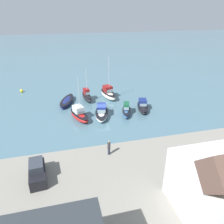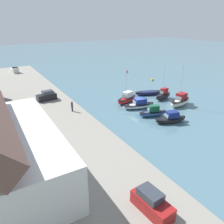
{
  "view_description": "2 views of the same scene",
  "coord_description": "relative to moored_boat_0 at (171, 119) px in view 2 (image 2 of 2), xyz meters",
  "views": [
    {
      "loc": [
        7.6,
        38.16,
        19.57
      ],
      "look_at": [
        -1.45,
        1.95,
        1.73
      ],
      "focal_mm": 35.0,
      "sensor_mm": 36.0,
      "label": 1
    },
    {
      "loc": [
        -36.05,
        27.9,
        18.28
      ],
      "look_at": [
        -3.32,
        8.72,
        2.23
      ],
      "focal_mm": 35.0,
      "sensor_mm": 36.0,
      "label": 2
    }
  ],
  "objects": [
    {
      "name": "ground_plane",
      "position": [
        8.89,
        1.11,
        -0.8
      ],
      "size": [
        320.0,
        320.0,
        0.0
      ],
      "primitive_type": "plane",
      "color": "slate"
    },
    {
      "name": "harbor_clubhouse",
      "position": [
        -3.23,
        29.37,
        3.96
      ],
      "size": [
        20.51,
        12.17,
        8.95
      ],
      "color": "white",
      "rests_on": "quay_promenade"
    },
    {
      "name": "moored_boat_0",
      "position": [
        0.0,
        0.0,
        0.0
      ],
      "size": [
        3.72,
        6.65,
        2.24
      ],
      "rotation": [
        0.0,
        0.0,
        -0.27
      ],
      "color": "black",
      "rests_on": "ground_plane"
    },
    {
      "name": "moored_boat_1",
      "position": [
        3.98,
        1.15,
        0.05
      ],
      "size": [
        3.25,
        5.99,
        2.35
      ],
      "rotation": [
        0.0,
        0.0,
        -0.31
      ],
      "color": "#33568E",
      "rests_on": "ground_plane"
    },
    {
      "name": "moored_boat_2",
      "position": [
        9.01,
        0.86,
        0.03
      ],
      "size": [
        4.03,
        7.68,
        2.3
      ],
      "rotation": [
        0.0,
        0.0,
        -0.23
      ],
      "color": "white",
      "rests_on": "ground_plane"
    },
    {
      "name": "moored_boat_3",
      "position": [
        13.48,
        1.03,
        0.16
      ],
      "size": [
        4.14,
        6.79,
        8.42
      ],
      "rotation": [
        0.0,
        0.0,
        0.32
      ],
      "color": "red",
      "rests_on": "ground_plane"
    },
    {
      "name": "moored_boat_4",
      "position": [
        5.53,
        -8.33,
        0.3
      ],
      "size": [
        3.67,
        6.86,
        9.91
      ],
      "rotation": [
        0.0,
        0.0,
        0.21
      ],
      "color": "white",
      "rests_on": "ground_plane"
    },
    {
      "name": "moored_boat_5",
      "position": [
        10.73,
        -7.95,
        0.25
      ],
      "size": [
        2.36,
        5.49,
        7.82
      ],
      "rotation": [
        0.0,
        0.0,
        0.17
      ],
      "color": "black",
      "rests_on": "ground_plane"
    },
    {
      "name": "moored_boat_6",
      "position": [
        15.36,
        -7.27,
        -0.26
      ],
      "size": [
        4.65,
        8.1,
        1.0
      ],
      "rotation": [
        0.0,
        0.0,
        -0.33
      ],
      "color": "navy",
      "rests_on": "ground_plane"
    },
    {
      "name": "parked_car_0",
      "position": [
        -15.77,
        18.06,
        1.77
      ],
      "size": [
        4.35,
        2.18,
        2.16
      ],
      "rotation": [
        0.0,
        0.0,
        1.66
      ],
      "color": "maroon",
      "rests_on": "quay_promenade"
    },
    {
      "name": "parked_car_1",
      "position": [
        20.06,
        18.21,
        1.77
      ],
      "size": [
        2.14,
        4.34,
        2.16
      ],
      "rotation": [
        0.0,
        0.0,
        0.08
      ],
      "color": "black",
      "rests_on": "quay_promenade"
    },
    {
      "name": "pickup_truck_0",
      "position": [
        53.65,
        20.19,
        1.68
      ],
      "size": [
        4.91,
        2.44,
        1.9
      ],
      "rotation": [
        0.0,
        0.0,
        1.68
      ],
      "color": "silver",
      "rests_on": "quay_promenade"
    },
    {
      "name": "person_on_quay",
      "position": [
        11.02,
        15.69,
        1.96
      ],
      "size": [
        0.4,
        0.4,
        2.14
      ],
      "color": "#232838",
      "rests_on": "quay_promenade"
    },
    {
      "name": "mooring_buoy_0",
      "position": [
        40.46,
        -17.13,
        -0.46
      ],
      "size": [
        0.68,
        0.68,
        0.68
      ],
      "color": "red",
      "rests_on": "ground_plane"
    },
    {
      "name": "mooring_buoy_1",
      "position": [
        26.19,
        -17.48,
        -0.4
      ],
      "size": [
        0.79,
        0.79,
        0.79
      ],
      "color": "yellow",
      "rests_on": "ground_plane"
    }
  ]
}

